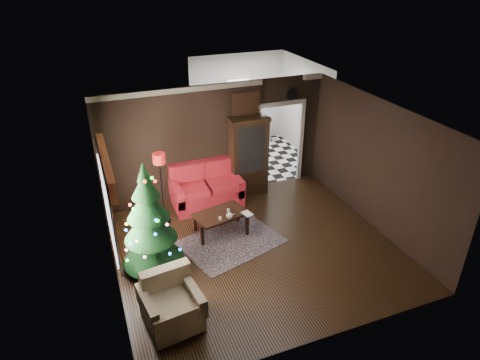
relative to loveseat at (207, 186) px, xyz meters
name	(u,v)px	position (x,y,z in m)	size (l,w,h in m)	color
floor	(256,249)	(0.40, -2.05, -0.50)	(5.50, 5.50, 0.00)	black
ceiling	(259,119)	(0.40, -2.05, 2.30)	(5.50, 5.50, 0.00)	white
wall_back	(216,142)	(0.40, 0.45, 0.90)	(5.50, 5.50, 0.00)	black
wall_front	(328,269)	(0.40, -4.55, 0.90)	(5.50, 5.50, 0.00)	black
wall_left	(107,218)	(-2.35, -2.05, 0.90)	(5.50, 5.50, 0.00)	black
wall_right	(377,166)	(3.15, -2.05, 0.90)	(5.50, 5.50, 0.00)	black
doorway	(279,145)	(2.10, 0.45, 0.55)	(1.10, 0.10, 2.10)	silver
left_window	(108,209)	(-2.31, -1.85, 0.95)	(0.05, 1.60, 1.40)	white
valance	(106,165)	(-2.23, -1.85, 1.77)	(0.12, 2.10, 0.35)	brown
kitchen_floor	(256,159)	(2.10, 1.95, -0.50)	(3.00, 3.00, 0.00)	white
kitchen_window	(238,90)	(2.10, 3.40, 1.20)	(0.70, 0.06, 0.70)	white
rug	(231,242)	(0.01, -1.65, -0.49)	(1.97, 1.43, 0.01)	#4C3744
loveseat	(207,186)	(0.00, 0.00, 0.00)	(1.70, 0.90, 1.00)	maroon
curio_cabinet	(248,158)	(1.15, 0.22, 0.45)	(0.90, 0.45, 1.90)	black
floor_lamp	(162,189)	(-1.11, -0.36, 0.33)	(0.29, 0.29, 1.69)	black
christmas_tree	(149,221)	(-1.64, -1.87, 0.55)	(1.17, 1.17, 2.23)	black
armchair	(171,302)	(-1.65, -3.40, -0.04)	(0.87, 0.87, 0.89)	tan
coffee_table	(221,223)	(-0.08, -1.25, -0.25)	(1.07, 0.64, 0.48)	black
teapot	(229,215)	(0.02, -1.51, 0.07)	(0.15, 0.15, 0.15)	silver
cup_a	(228,210)	(0.10, -1.23, 0.02)	(0.06, 0.06, 0.06)	white
cup_b	(220,218)	(-0.17, -1.47, 0.02)	(0.07, 0.07, 0.06)	white
book	(244,211)	(0.35, -1.51, 0.11)	(0.18, 0.02, 0.24)	#917B59
wall_clock	(292,94)	(2.35, 0.40, 1.88)	(0.32, 0.32, 0.06)	silver
painting	(246,104)	(1.15, 0.41, 1.75)	(0.62, 0.05, 0.52)	#AD7946
kitchen_counter	(241,131)	(2.10, 3.15, -0.05)	(1.80, 0.60, 0.90)	silver
kitchen_table	(250,153)	(1.80, 1.65, -0.12)	(0.70, 0.70, 0.75)	brown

